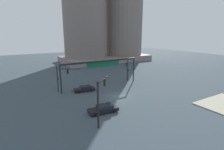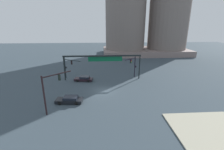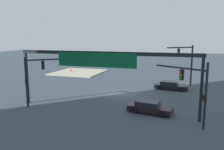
{
  "view_description": "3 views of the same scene",
  "coord_description": "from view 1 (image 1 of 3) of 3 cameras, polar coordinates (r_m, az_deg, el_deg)",
  "views": [
    {
      "loc": [
        -18.23,
        -27.67,
        12.34
      ],
      "look_at": [
        -0.31,
        2.24,
        3.99
      ],
      "focal_mm": 28.14,
      "sensor_mm": 36.0,
      "label": 1
    },
    {
      "loc": [
        -0.11,
        -31.3,
        13.71
      ],
      "look_at": [
        2.05,
        2.24,
        2.83
      ],
      "focal_mm": 25.74,
      "sensor_mm": 36.0,
      "label": 2
    },
    {
      "loc": [
        -7.82,
        28.56,
        7.61
      ],
      "look_at": [
        2.23,
        -2.05,
        2.16
      ],
      "focal_mm": 35.6,
      "sensor_mm": 36.0,
      "label": 3
    }
  ],
  "objects": [
    {
      "name": "ground_plane",
      "position": [
        35.36,
        2.32,
        -6.97
      ],
      "size": [
        177.35,
        177.35,
        0.0
      ],
      "primitive_type": "plane",
      "color": "#37454E"
    },
    {
      "name": "sedan_car_approaching",
      "position": [
        38.7,
        -8.9,
        -4.4
      ],
      "size": [
        4.66,
        2.41,
        1.21
      ],
      "rotation": [
        0.0,
        0.0,
        3.0
      ],
      "color": "black",
      "rests_on": "ground"
    },
    {
      "name": "traffic_signal_cross_street",
      "position": [
        45.39,
        4.94,
        2.35
      ],
      "size": [
        3.41,
        2.93,
        5.55
      ],
      "rotation": [
        0.0,
        0.0,
        -2.4
      ],
      "color": "black",
      "rests_on": "ground"
    },
    {
      "name": "overhead_sign_gantry",
      "position": [
        40.47,
        -3.37,
        3.32
      ],
      "size": [
        19.21,
        0.43,
        6.23
      ],
      "color": "black",
      "rests_on": "ground"
    },
    {
      "name": "traffic_signal_opposite_side",
      "position": [
        38.74,
        -15.89,
        -0.04
      ],
      "size": [
        4.47,
        3.03,
        5.65
      ],
      "rotation": [
        0.0,
        0.0,
        -0.54
      ],
      "color": "black",
      "rests_on": "ground"
    },
    {
      "name": "sedan_car_waiting_far",
      "position": [
        28.5,
        -2.75,
        -10.93
      ],
      "size": [
        4.87,
        2.29,
        1.21
      ],
      "rotation": [
        0.0,
        0.0,
        3.06
      ],
      "color": "black",
      "rests_on": "ground"
    },
    {
      "name": "traffic_signal_near_corner",
      "position": [
        23.57,
        -3.76,
        -6.6
      ],
      "size": [
        3.81,
        3.59,
        6.42
      ],
      "rotation": [
        0.0,
        0.0,
        0.75
      ],
      "color": "black",
      "rests_on": "ground"
    }
  ]
}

